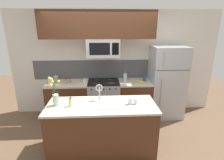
% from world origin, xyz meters
% --- Properties ---
extents(ground_plane, '(10.00, 10.00, 0.00)m').
position_xyz_m(ground_plane, '(0.00, 0.00, 0.00)').
color(ground_plane, brown).
extents(rear_partition, '(5.20, 0.10, 2.60)m').
position_xyz_m(rear_partition, '(0.30, 1.28, 1.30)').
color(rear_partition, silver).
rests_on(rear_partition, ground).
extents(splash_band, '(3.50, 0.01, 0.48)m').
position_xyz_m(splash_band, '(0.00, 1.22, 1.15)').
color(splash_band, '#4C4C51').
rests_on(splash_band, rear_partition).
extents(back_counter_left, '(1.01, 0.65, 0.91)m').
position_xyz_m(back_counter_left, '(-0.87, 0.90, 0.46)').
color(back_counter_left, '#4C2B19').
rests_on(back_counter_left, ground).
extents(back_counter_right, '(0.80, 0.65, 0.91)m').
position_xyz_m(back_counter_right, '(0.77, 0.90, 0.46)').
color(back_counter_right, '#4C2B19').
rests_on(back_counter_right, ground).
extents(stove_range, '(0.76, 0.64, 0.93)m').
position_xyz_m(stove_range, '(0.00, 0.90, 0.46)').
color(stove_range, '#A8AAAF').
rests_on(stove_range, ground).
extents(microwave, '(0.74, 0.40, 0.41)m').
position_xyz_m(microwave, '(0.00, 0.88, 1.74)').
color(microwave, '#A8AAAF').
extents(upper_cabinet_band, '(2.52, 0.34, 0.60)m').
position_xyz_m(upper_cabinet_band, '(-0.10, 0.85, 2.25)').
color(upper_cabinet_band, '#4C2B19').
extents(refrigerator, '(0.81, 0.74, 1.77)m').
position_xyz_m(refrigerator, '(1.56, 0.92, 0.88)').
color(refrigerator, '#A8AAAF').
rests_on(refrigerator, ground).
extents(storage_jar_tall, '(0.10, 0.10, 0.15)m').
position_xyz_m(storage_jar_tall, '(-1.26, 0.86, 0.98)').
color(storage_jar_tall, silver).
rests_on(storage_jar_tall, back_counter_left).
extents(storage_jar_medium, '(0.10, 0.10, 0.18)m').
position_xyz_m(storage_jar_medium, '(-1.13, 0.90, 1.00)').
color(storage_jar_medium, '#997F5B').
rests_on(storage_jar_medium, back_counter_left).
extents(storage_jar_short, '(0.11, 0.11, 0.13)m').
position_xyz_m(storage_jar_short, '(-0.84, 0.88, 0.97)').
color(storage_jar_short, '#997F5B').
rests_on(storage_jar_short, back_counter_left).
extents(storage_jar_squat, '(0.11, 0.11, 0.09)m').
position_xyz_m(storage_jar_squat, '(-0.44, 0.90, 0.96)').
color(storage_jar_squat, silver).
rests_on(storage_jar_squat, back_counter_left).
extents(banana_bunch, '(0.19, 0.15, 0.08)m').
position_xyz_m(banana_bunch, '(0.89, 0.84, 0.93)').
color(banana_bunch, yellow).
rests_on(banana_bunch, back_counter_right).
extents(french_press, '(0.09, 0.09, 0.27)m').
position_xyz_m(french_press, '(0.53, 0.96, 1.01)').
color(french_press, silver).
rests_on(french_press, back_counter_right).
extents(coffee_tin, '(0.08, 0.08, 0.11)m').
position_xyz_m(coffee_tin, '(1.02, 0.95, 0.97)').
color(coffee_tin, '#1E5184').
rests_on(coffee_tin, back_counter_right).
extents(island_counter, '(1.91, 0.78, 0.91)m').
position_xyz_m(island_counter, '(-0.05, -0.35, 0.46)').
color(island_counter, '#4C2B19').
rests_on(island_counter, ground).
extents(kitchen_sink, '(0.76, 0.41, 0.16)m').
position_xyz_m(kitchen_sink, '(-0.09, -0.35, 0.84)').
color(kitchen_sink, '#ADAFB5').
rests_on(kitchen_sink, island_counter).
extents(sink_faucet, '(0.14, 0.14, 0.31)m').
position_xyz_m(sink_faucet, '(-0.09, -0.15, 1.11)').
color(sink_faucet, '#B7BABF').
rests_on(sink_faucet, island_counter).
extents(dish_soap_bottle, '(0.06, 0.05, 0.16)m').
position_xyz_m(dish_soap_bottle, '(-0.58, -0.39, 0.98)').
color(dish_soap_bottle, '#DBCC75').
rests_on(dish_soap_bottle, island_counter).
extents(drinking_glass, '(0.07, 0.07, 0.11)m').
position_xyz_m(drinking_glass, '(0.45, -0.36, 0.97)').
color(drinking_glass, silver).
rests_on(drinking_glass, island_counter).
extents(spare_glass, '(0.07, 0.07, 0.09)m').
position_xyz_m(spare_glass, '(0.55, -0.37, 0.96)').
color(spare_glass, silver).
rests_on(spare_glass, island_counter).
extents(flower_vase, '(0.22, 0.14, 0.50)m').
position_xyz_m(flower_vase, '(-0.83, -0.33, 1.06)').
color(flower_vase, silver).
rests_on(flower_vase, island_counter).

